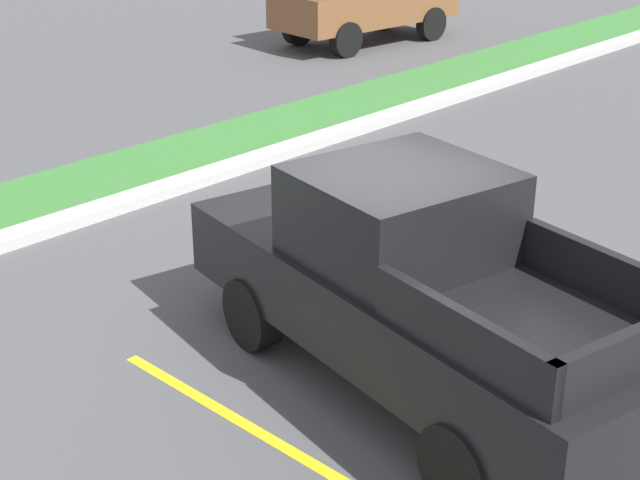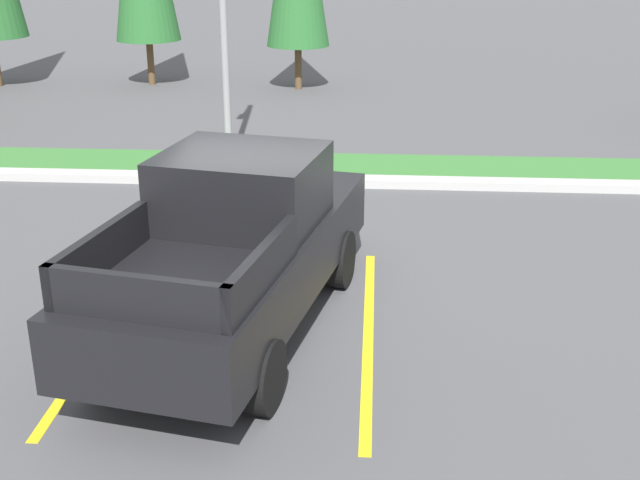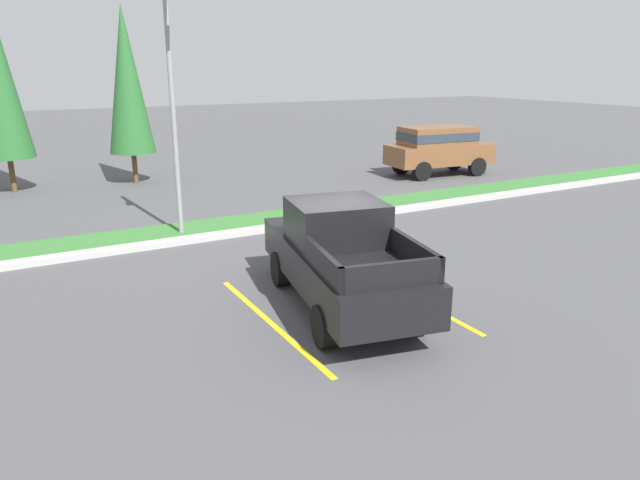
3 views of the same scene
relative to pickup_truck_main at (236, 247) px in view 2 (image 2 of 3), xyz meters
The scene contains 6 objects.
ground_plane 1.34m from the pickup_truck_main, 67.46° to the left, with size 120.00×120.00×0.00m, color #4C4C4F.
parking_line_near 1.87m from the pickup_truck_main, behind, with size 0.12×4.80×0.01m, color yellow.
parking_line_far 1.86m from the pickup_truck_main, ahead, with size 0.12×4.80×0.01m, color yellow.
curb_strip 5.87m from the pickup_truck_main, 86.80° to the left, with size 56.00×0.40×0.15m, color #B2B2AD.
grass_median 6.96m from the pickup_truck_main, 87.31° to the left, with size 56.00×1.80×0.06m, color #387533.
pickup_truck_main is the anchor object (origin of this frame).
Camera 2 is at (1.23, -9.42, 4.52)m, focal length 45.86 mm.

